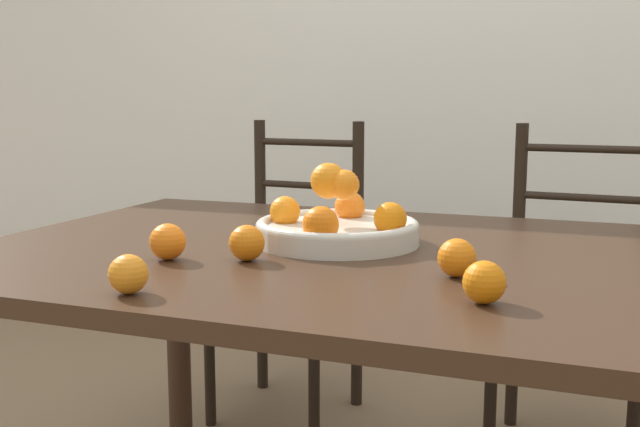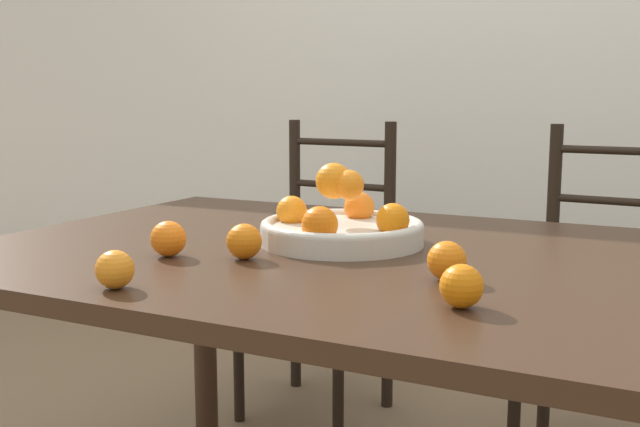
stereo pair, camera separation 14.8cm
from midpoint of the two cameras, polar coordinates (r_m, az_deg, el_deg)
The scene contains 10 objects.
wall_back at distance 3.05m, azimuth 11.17°, elevation 12.80°, with size 8.00×0.06×2.60m.
dining_table at distance 1.54m, azimuth 0.35°, elevation -6.23°, with size 1.60×1.08×0.77m.
fruit_bowl at distance 1.58m, azimuth -1.38°, elevation -0.92°, with size 0.35×0.35×0.17m.
orange_loose_0 at distance 1.14m, azimuth 8.80°, elevation -5.25°, with size 0.07×0.07×0.07m.
orange_loose_1 at distance 1.30m, azimuth 7.21°, elevation -3.40°, with size 0.07×0.07×0.07m.
orange_loose_2 at distance 1.24m, azimuth -17.77°, elevation -4.47°, with size 0.06×0.06×0.06m.
orange_loose_3 at distance 1.47m, azimuth -14.38°, elevation -2.12°, with size 0.07×0.07×0.07m.
orange_loose_4 at distance 1.43m, azimuth -8.56°, elevation -2.26°, with size 0.07×0.07×0.07m.
chair_left at distance 2.56m, azimuth -3.90°, elevation -4.83°, with size 0.44×0.43×1.00m.
chair_right at distance 2.34m, azimuth 17.00°, elevation -6.50°, with size 0.44×0.43×1.00m.
Camera 1 is at (0.45, -1.42, 1.08)m, focal length 42.00 mm.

